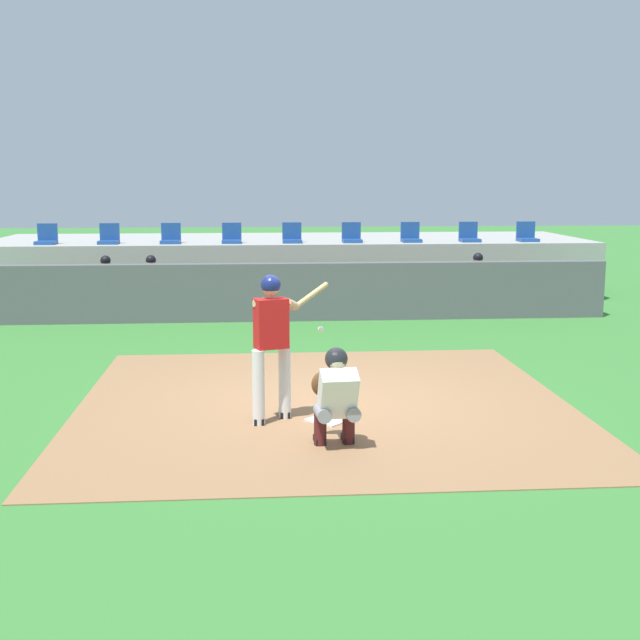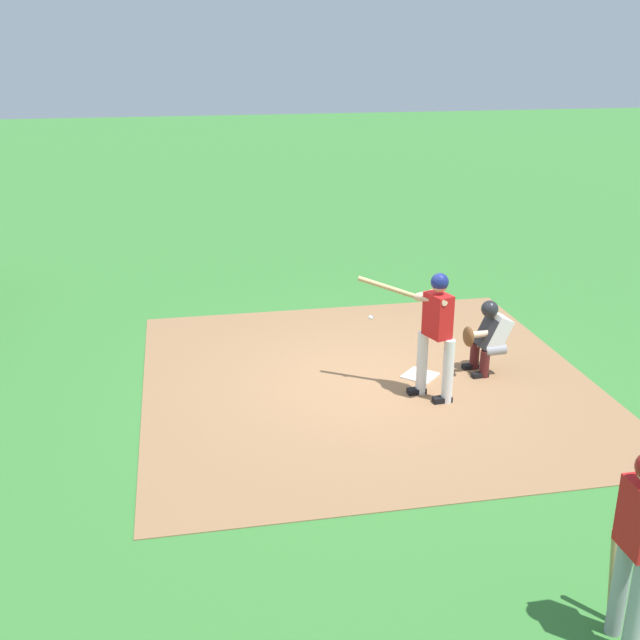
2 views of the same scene
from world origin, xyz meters
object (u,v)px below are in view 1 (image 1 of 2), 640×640
object	(u,v)px
stadium_seat_5	(352,237)
stadium_seat_8	(527,236)
stadium_seat_2	(171,238)
stadium_seat_0	(47,238)
stadium_seat_3	(232,237)
stadium_seat_6	(411,236)
batter_at_plate	(273,338)
dugout_player_1	(151,285)
catcher_crouched	(335,394)
stadium_seat_7	(469,236)
dugout_player_2	(479,281)
stadium_seat_4	(292,237)
home_plate	(329,419)
dugout_player_0	(106,285)
stadium_seat_1	(109,238)

from	to	relation	value
stadium_seat_5	stadium_seat_8	distance (m)	4.33
stadium_seat_2	stadium_seat_0	bearing A→B (deg)	180.00
stadium_seat_2	stadium_seat_3	world-z (taller)	same
stadium_seat_2	stadium_seat_6	size ratio (longest dim) A/B	1.00
batter_at_plate	dugout_player_1	bearing A→B (deg)	106.88
catcher_crouched	stadium_seat_7	bearing A→B (deg)	68.69
stadium_seat_2	stadium_seat_8	bearing A→B (deg)	0.00
dugout_player_2	stadium_seat_6	bearing A→B (deg)	119.70
batter_at_plate	stadium_seat_4	distance (m)	10.16
catcher_crouched	stadium_seat_0	size ratio (longest dim) A/B	4.48
batter_at_plate	catcher_crouched	bearing A→B (deg)	-58.01
home_plate	dugout_player_1	distance (m)	8.75
stadium_seat_6	stadium_seat_3	bearing A→B (deg)	180.00
dugout_player_0	stadium_seat_2	world-z (taller)	stadium_seat_2
stadium_seat_1	stadium_seat_7	distance (m)	8.67
catcher_crouched	stadium_seat_1	distance (m)	12.01
dugout_player_2	stadium_seat_4	size ratio (longest dim) A/B	2.71
catcher_crouched	stadium_seat_5	world-z (taller)	stadium_seat_5
stadium_seat_0	stadium_seat_3	distance (m)	4.33
stadium_seat_7	stadium_seat_8	world-z (taller)	same
dugout_player_0	stadium_seat_4	xyz separation A→B (m)	(4.09, 2.03, 0.86)
stadium_seat_5	stadium_seat_6	xyz separation A→B (m)	(1.44, 0.00, 0.00)
stadium_seat_7	stadium_seat_3	bearing A→B (deg)	180.00
stadium_seat_1	stadium_seat_2	xyz separation A→B (m)	(1.44, 0.00, 0.00)
dugout_player_1	stadium_seat_8	world-z (taller)	stadium_seat_8
batter_at_plate	dugout_player_0	xyz separation A→B (m)	(-3.41, 8.09, -0.36)
dugout_player_2	stadium_seat_5	distance (m)	3.42
stadium_seat_3	stadium_seat_7	xyz separation A→B (m)	(5.78, 0.00, 0.00)
batter_at_plate	dugout_player_2	world-z (taller)	batter_at_plate
home_plate	dugout_player_1	xyz separation A→B (m)	(-3.13, 8.14, 0.65)
stadium_seat_6	stadium_seat_2	bearing A→B (deg)	180.00
catcher_crouched	dugout_player_1	size ratio (longest dim) A/B	1.66
catcher_crouched	stadium_seat_7	size ratio (longest dim) A/B	4.48
batter_at_plate	stadium_seat_5	size ratio (longest dim) A/B	3.76
dugout_player_0	stadium_seat_3	xyz separation A→B (m)	(2.65, 2.03, 0.86)
dugout_player_0	stadium_seat_4	distance (m)	4.65
dugout_player_2	batter_at_plate	bearing A→B (deg)	-120.32
dugout_player_1	stadium_seat_8	distance (m)	9.18
catcher_crouched	stadium_seat_4	world-z (taller)	stadium_seat_4
catcher_crouched	dugout_player_0	bearing A→B (deg)	114.02
stadium_seat_1	stadium_seat_0	bearing A→B (deg)	180.00
stadium_seat_0	stadium_seat_3	size ratio (longest dim) A/B	1.00
stadium_seat_7	stadium_seat_2	bearing A→B (deg)	180.00
home_plate	dugout_player_2	distance (m)	9.12
stadium_seat_4	dugout_player_0	bearing A→B (deg)	-153.58
stadium_seat_5	dugout_player_1	bearing A→B (deg)	-156.04
dugout_player_0	dugout_player_1	world-z (taller)	same
dugout_player_2	stadium_seat_8	size ratio (longest dim) A/B	2.71
stadium_seat_4	stadium_seat_8	distance (m)	5.78
catcher_crouched	stadium_seat_1	bearing A→B (deg)	111.10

